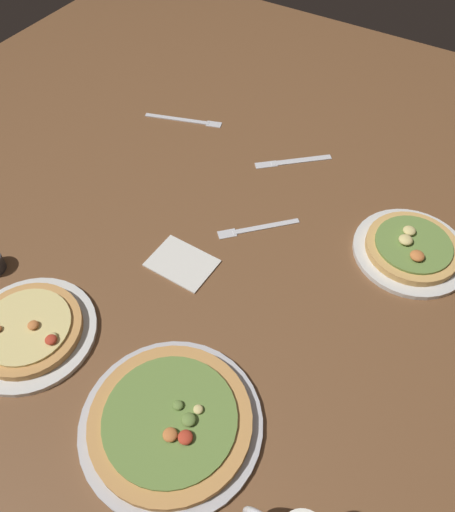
{
  "coord_description": "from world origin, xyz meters",
  "views": [
    {
      "loc": [
        0.37,
        -0.61,
        0.9
      ],
      "look_at": [
        0.0,
        0.0,
        0.02
      ],
      "focal_mm": 35.16,
      "sensor_mm": 36.0,
      "label": 1
    }
  ],
  "objects_px": {
    "pizza_plate_far": "(412,249)",
    "knife_right": "(293,161)",
    "pizza_plate_side": "(28,331)",
    "napkin_folded": "(182,263)",
    "fork_left": "(257,228)",
    "fork_spare": "(185,120)",
    "pizza_plate_near": "(171,422)"
  },
  "relations": [
    {
      "from": "fork_spare",
      "to": "pizza_plate_side",
      "type": "bearing_deg",
      "value": -79.96
    },
    {
      "from": "pizza_plate_far",
      "to": "fork_left",
      "type": "height_order",
      "value": "pizza_plate_far"
    },
    {
      "from": "pizza_plate_side",
      "to": "fork_spare",
      "type": "bearing_deg",
      "value": 100.04
    },
    {
      "from": "pizza_plate_far",
      "to": "fork_spare",
      "type": "relative_size",
      "value": 1.17
    },
    {
      "from": "fork_spare",
      "to": "fork_left",
      "type": "bearing_deg",
      "value": -34.45
    },
    {
      "from": "pizza_plate_side",
      "to": "knife_right",
      "type": "relative_size",
      "value": 1.57
    },
    {
      "from": "napkin_folded",
      "to": "fork_left",
      "type": "xyz_separation_m",
      "value": [
        0.09,
        0.18,
        -0.0
      ]
    },
    {
      "from": "pizza_plate_side",
      "to": "knife_right",
      "type": "height_order",
      "value": "pizza_plate_side"
    },
    {
      "from": "napkin_folded",
      "to": "knife_right",
      "type": "bearing_deg",
      "value": 82.5
    },
    {
      "from": "fork_left",
      "to": "fork_spare",
      "type": "distance_m",
      "value": 0.48
    },
    {
      "from": "pizza_plate_far",
      "to": "pizza_plate_side",
      "type": "bearing_deg",
      "value": -134.27
    },
    {
      "from": "knife_right",
      "to": "fork_left",
      "type": "bearing_deg",
      "value": -82.56
    },
    {
      "from": "pizza_plate_near",
      "to": "fork_spare",
      "type": "bearing_deg",
      "value": 122.62
    },
    {
      "from": "pizza_plate_side",
      "to": "napkin_folded",
      "type": "bearing_deg",
      "value": 62.71
    },
    {
      "from": "pizza_plate_far",
      "to": "fork_left",
      "type": "bearing_deg",
      "value": -161.06
    },
    {
      "from": "pizza_plate_side",
      "to": "fork_spare",
      "type": "xyz_separation_m",
      "value": [
        -0.14,
        0.77,
        -0.01
      ]
    },
    {
      "from": "pizza_plate_far",
      "to": "fork_spare",
      "type": "xyz_separation_m",
      "value": [
        -0.74,
        0.15,
        -0.01
      ]
    },
    {
      "from": "pizza_plate_near",
      "to": "pizza_plate_far",
      "type": "height_order",
      "value": "pizza_plate_far"
    },
    {
      "from": "pizza_plate_far",
      "to": "knife_right",
      "type": "xyz_separation_m",
      "value": [
        -0.38,
        0.15,
        -0.01
      ]
    },
    {
      "from": "napkin_folded",
      "to": "pizza_plate_far",
      "type": "bearing_deg",
      "value": 34.48
    },
    {
      "from": "pizza_plate_near",
      "to": "knife_right",
      "type": "xyz_separation_m",
      "value": [
        -0.14,
        0.77,
        -0.01
      ]
    },
    {
      "from": "knife_right",
      "to": "fork_spare",
      "type": "bearing_deg",
      "value": 179.7
    },
    {
      "from": "pizza_plate_far",
      "to": "pizza_plate_side",
      "type": "height_order",
      "value": "pizza_plate_far"
    },
    {
      "from": "pizza_plate_side",
      "to": "napkin_folded",
      "type": "distance_m",
      "value": 0.35
    },
    {
      "from": "pizza_plate_near",
      "to": "fork_left",
      "type": "height_order",
      "value": "pizza_plate_near"
    },
    {
      "from": "pizza_plate_side",
      "to": "pizza_plate_far",
      "type": "bearing_deg",
      "value": 45.73
    },
    {
      "from": "pizza_plate_near",
      "to": "pizza_plate_far",
      "type": "xyz_separation_m",
      "value": [
        0.24,
        0.62,
        -0.0
      ]
    },
    {
      "from": "napkin_folded",
      "to": "knife_right",
      "type": "distance_m",
      "value": 0.45
    },
    {
      "from": "fork_left",
      "to": "knife_right",
      "type": "relative_size",
      "value": 0.91
    },
    {
      "from": "fork_left",
      "to": "knife_right",
      "type": "bearing_deg",
      "value": 97.44
    },
    {
      "from": "napkin_folded",
      "to": "knife_right",
      "type": "relative_size",
      "value": 0.84
    },
    {
      "from": "pizza_plate_side",
      "to": "fork_left",
      "type": "bearing_deg",
      "value": 62.72
    }
  ]
}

